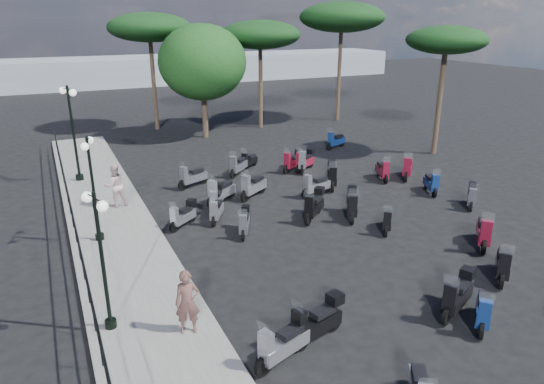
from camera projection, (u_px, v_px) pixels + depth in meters
name	position (u px, v px, depth m)	size (l,w,h in m)	color
ground	(308.00, 229.00, 17.80)	(120.00, 120.00, 0.00)	black
sidewalk	(113.00, 228.00, 17.71)	(3.00, 30.00, 0.15)	slate
railing	(72.00, 215.00, 16.74)	(0.04, 26.04, 1.10)	black
lamp_post_0	(101.00, 254.00, 11.23)	(0.49, 1.00, 3.53)	black
lamp_post_1	(93.00, 183.00, 15.92)	(0.48, 1.03, 3.61)	black
lamp_post_2	(73.00, 127.00, 21.88)	(0.66, 1.22, 4.37)	black
woman	(187.00, 302.00, 11.48)	(0.59, 0.39, 1.62)	brown
pedestrian_far	(115.00, 185.00, 19.28)	(0.86, 0.67, 1.76)	beige
scooter_0	(282.00, 346.00, 10.74)	(1.64, 0.78, 1.35)	black
scooter_1	(316.00, 322.00, 11.48)	(1.73, 0.74, 1.40)	black
scooter_2	(244.00, 223.00, 17.24)	(0.85, 1.37, 1.18)	black
scooter_3	(217.00, 199.00, 19.43)	(0.95, 1.39, 1.23)	black
scooter_4	(183.00, 216.00, 17.84)	(1.27, 1.02, 1.19)	black
scooter_5	(193.00, 177.00, 22.05)	(1.61, 0.88, 1.37)	black
scooter_7	(457.00, 295.00, 12.57)	(1.64, 0.96, 1.40)	black
scooter_8	(314.00, 206.00, 18.52)	(1.44, 1.33, 1.43)	black
scooter_9	(221.00, 192.00, 20.09)	(1.60, 1.11, 1.46)	black
scooter_10	(216.00, 211.00, 18.33)	(0.90, 1.34, 1.21)	black
scooter_11	(249.00, 161.00, 24.78)	(1.22, 0.99, 1.18)	black
scooter_13	(483.00, 311.00, 12.06)	(1.26, 1.13, 1.27)	black
scooter_14	(387.00, 221.00, 17.49)	(1.04, 1.20, 1.19)	black
scooter_15	(316.00, 186.00, 20.94)	(1.65, 0.65, 1.33)	black
scooter_16	(305.00, 161.00, 24.41)	(1.50, 1.04, 1.34)	black
scooter_17	(238.00, 166.00, 23.72)	(1.33, 1.24, 1.37)	black
scooter_19	(503.00, 265.00, 14.24)	(1.40, 1.22, 1.40)	black
scooter_20	(352.00, 205.00, 18.66)	(1.11, 1.59, 1.42)	black
scooter_21	(332.00, 176.00, 22.00)	(1.07, 1.66, 1.45)	black
scooter_22	(383.00, 171.00, 23.02)	(0.81, 1.58, 1.32)	black
scooter_23	(303.00, 160.00, 24.42)	(1.15, 1.66, 1.48)	black
scooter_25	(484.00, 232.00, 16.29)	(1.37, 1.40, 1.47)	black
scooter_26	(472.00, 196.00, 19.75)	(1.18, 1.15, 1.19)	black
scooter_27	(431.00, 184.00, 21.28)	(0.86, 1.49, 1.28)	black
scooter_28	(408.00, 168.00, 23.25)	(1.39, 1.39, 1.47)	black
scooter_29	(336.00, 141.00, 28.55)	(1.61, 0.80, 1.34)	black
scooter_30	(253.00, 186.00, 20.74)	(1.60, 1.11, 1.46)	black
scooter_31	(293.00, 161.00, 24.38)	(1.50, 1.04, 1.34)	black
broadleaf_tree	(202.00, 62.00, 29.86)	(5.45, 5.45, 7.03)	#38281E
pine_0	(260.00, 35.00, 32.14)	(5.39, 5.39, 7.19)	#38281E
pine_1	(342.00, 17.00, 34.24)	(6.08, 6.08, 8.41)	#38281E
pine_2	(149.00, 28.00, 31.46)	(5.41, 5.41, 7.67)	#38281E
pine_3	(447.00, 41.00, 25.60)	(4.26, 4.26, 6.96)	#38281E
distant_hills	(116.00, 71.00, 55.56)	(70.00, 8.00, 3.00)	gray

